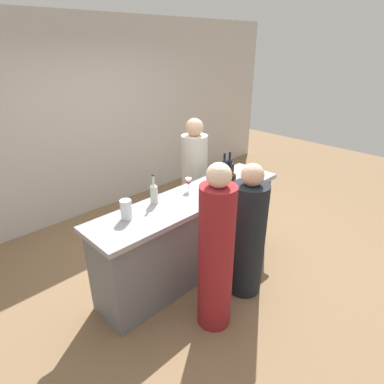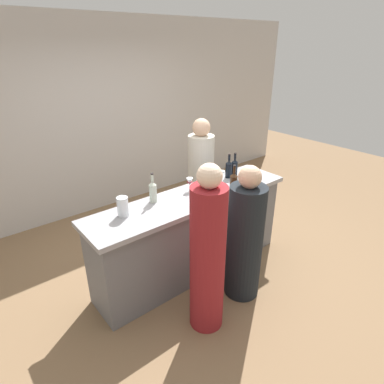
{
  "view_description": "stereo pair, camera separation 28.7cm",
  "coord_description": "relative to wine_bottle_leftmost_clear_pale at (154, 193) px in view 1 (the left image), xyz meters",
  "views": [
    {
      "loc": [
        -2.16,
        -2.19,
        2.43
      ],
      "look_at": [
        0.0,
        0.0,
        1.0
      ],
      "focal_mm": 30.24,
      "sensor_mm": 36.0,
      "label": 1
    },
    {
      "loc": [
        -1.94,
        -2.38,
        2.43
      ],
      "look_at": [
        0.0,
        0.0,
        1.0
      ],
      "focal_mm": 30.24,
      "sensor_mm": 36.0,
      "label": 2
    }
  ],
  "objects": [
    {
      "name": "person_center_guest",
      "position": [
        0.56,
        -0.76,
        -0.41
      ],
      "size": [
        0.44,
        0.44,
        1.43
      ],
      "rotation": [
        0.0,
        0.0,
        1.85
      ],
      "color": "black",
      "rests_on": "ground"
    },
    {
      "name": "wine_bottle_leftmost_clear_pale",
      "position": [
        0.0,
        0.0,
        0.0
      ],
      "size": [
        0.08,
        0.08,
        0.31
      ],
      "color": "#B7C6B2",
      "rests_on": "bar_counter"
    },
    {
      "name": "back_wall",
      "position": [
        0.39,
        2.05,
        0.33
      ],
      "size": [
        8.0,
        0.1,
        2.8
      ],
      "primitive_type": "cube",
      "color": "#BCB7B2",
      "rests_on": "ground"
    },
    {
      "name": "person_right_guest",
      "position": [
        1.05,
        0.48,
        -0.33
      ],
      "size": [
        0.38,
        0.38,
        1.57
      ],
      "rotation": [
        0.0,
        0.0,
        -1.44
      ],
      "color": "beige",
      "rests_on": "ground"
    },
    {
      "name": "wine_glass_near_center",
      "position": [
        0.89,
        -0.07,
        -0.02
      ],
      "size": [
        0.07,
        0.07,
        0.14
      ],
      "color": "white",
      "rests_on": "bar_counter"
    },
    {
      "name": "bar_counter",
      "position": [
        0.39,
        -0.15,
        -0.59
      ],
      "size": [
        2.36,
        0.58,
        0.95
      ],
      "color": "slate",
      "rests_on": "ground"
    },
    {
      "name": "wine_glass_near_left",
      "position": [
        1.03,
        -0.32,
        -0.02
      ],
      "size": [
        0.07,
        0.07,
        0.14
      ],
      "color": "white",
      "rests_on": "bar_counter"
    },
    {
      "name": "wine_bottle_second_left_amber_brown",
      "position": [
        0.79,
        -0.35,
        0.0
      ],
      "size": [
        0.08,
        0.08,
        0.31
      ],
      "color": "#331E0F",
      "rests_on": "bar_counter"
    },
    {
      "name": "person_left_guest",
      "position": [
        -0.01,
        -0.84,
        -0.32
      ],
      "size": [
        0.35,
        0.35,
        1.6
      ],
      "rotation": [
        0.0,
        0.0,
        1.42
      ],
      "color": "maroon",
      "rests_on": "ground"
    },
    {
      "name": "wine_bottle_center_near_black",
      "position": [
        1.06,
        -0.02,
        -0.01
      ],
      "size": [
        0.08,
        0.08,
        0.3
      ],
      "color": "black",
      "rests_on": "bar_counter"
    },
    {
      "name": "wine_glass_near_right",
      "position": [
        0.46,
        -0.02,
        -0.02
      ],
      "size": [
        0.07,
        0.07,
        0.15
      ],
      "color": "white",
      "rests_on": "bar_counter"
    },
    {
      "name": "wine_bottle_second_right_near_black",
      "position": [
        1.15,
        -0.02,
        -0.01
      ],
      "size": [
        0.08,
        0.08,
        0.29
      ],
      "color": "black",
      "rests_on": "bar_counter"
    },
    {
      "name": "water_pitcher",
      "position": [
        -0.38,
        -0.07,
        -0.02
      ],
      "size": [
        0.11,
        0.11,
        0.19
      ],
      "color": "silver",
      "rests_on": "bar_counter"
    },
    {
      "name": "ground_plane",
      "position": [
        0.39,
        -0.15,
        -1.07
      ],
      "size": [
        12.0,
        12.0,
        0.0
      ],
      "primitive_type": "plane",
      "color": "#846647"
    }
  ]
}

